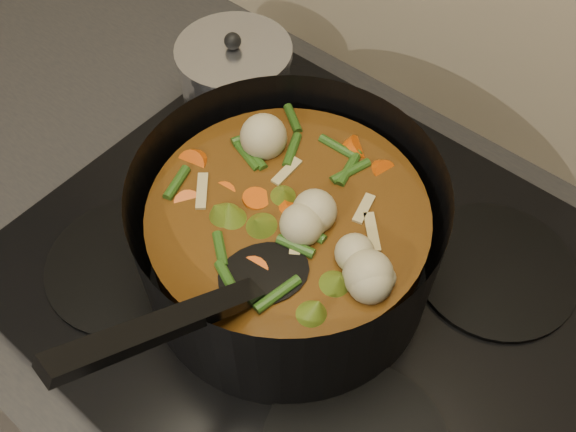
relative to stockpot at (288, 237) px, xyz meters
The scene contains 4 objects.
counter 0.54m from the stockpot, 54.81° to the left, with size 2.64×0.64×0.91m.
stovetop 0.08m from the stockpot, 54.81° to the left, with size 0.62×0.54×0.03m.
stockpot is the anchor object (origin of this frame).
saucepan 0.27m from the stockpot, 144.43° to the left, with size 0.15×0.15×0.12m.
Camera 1 is at (0.22, 1.63, 1.55)m, focal length 40.00 mm.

